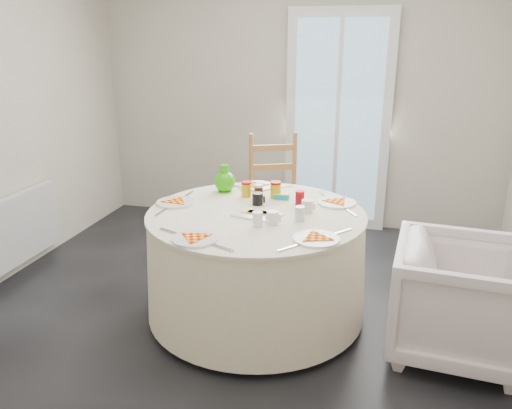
% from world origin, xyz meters
% --- Properties ---
extents(floor, '(4.00, 4.00, 0.00)m').
position_xyz_m(floor, '(0.00, 0.00, 0.00)').
color(floor, black).
rests_on(floor, ground).
extents(wall_back, '(4.00, 0.02, 2.60)m').
position_xyz_m(wall_back, '(0.00, 2.00, 1.30)').
color(wall_back, '#BCB5A3').
rests_on(wall_back, floor).
extents(glass_door, '(1.00, 0.08, 2.10)m').
position_xyz_m(glass_door, '(0.40, 1.95, 1.05)').
color(glass_door, silver).
rests_on(glass_door, floor).
extents(radiator, '(0.07, 1.00, 0.55)m').
position_xyz_m(radiator, '(-1.94, 0.20, 0.38)').
color(radiator, silver).
rests_on(radiator, floor).
extents(table, '(1.47, 1.47, 0.74)m').
position_xyz_m(table, '(0.06, 0.07, 0.38)').
color(table, white).
rests_on(table, floor).
extents(wooden_chair, '(0.60, 0.59, 1.04)m').
position_xyz_m(wooden_chair, '(-0.04, 1.21, 0.47)').
color(wooden_chair, '#AB7B47').
rests_on(wooden_chair, floor).
extents(armchair, '(0.77, 0.82, 0.78)m').
position_xyz_m(armchair, '(1.35, -0.07, 0.39)').
color(armchair, silver).
rests_on(armchair, floor).
extents(place_settings, '(1.48, 1.48, 0.03)m').
position_xyz_m(place_settings, '(0.06, 0.07, 0.77)').
color(place_settings, beige).
rests_on(place_settings, table).
extents(jar_cluster, '(0.46, 0.24, 0.13)m').
position_xyz_m(jar_cluster, '(0.10, 0.33, 0.82)').
color(jar_cluster, '#994313').
rests_on(jar_cluster, table).
extents(butter_tub, '(0.11, 0.08, 0.04)m').
position_xyz_m(butter_tub, '(0.17, 0.40, 0.79)').
color(butter_tub, '#0E9796').
rests_on(butter_tub, table).
extents(green_pitcher, '(0.19, 0.19, 0.20)m').
position_xyz_m(green_pitcher, '(-0.27, 0.46, 0.87)').
color(green_pitcher, '#2EAB08').
rests_on(green_pitcher, table).
extents(cheese_platter, '(0.33, 0.25, 0.04)m').
position_xyz_m(cheese_platter, '(0.09, 0.01, 0.77)').
color(cheese_platter, silver).
rests_on(cheese_platter, table).
extents(mugs_glasses, '(0.74, 0.74, 0.10)m').
position_xyz_m(mugs_glasses, '(0.21, 0.11, 0.81)').
color(mugs_glasses, '#9D9D9D').
rests_on(mugs_glasses, table).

